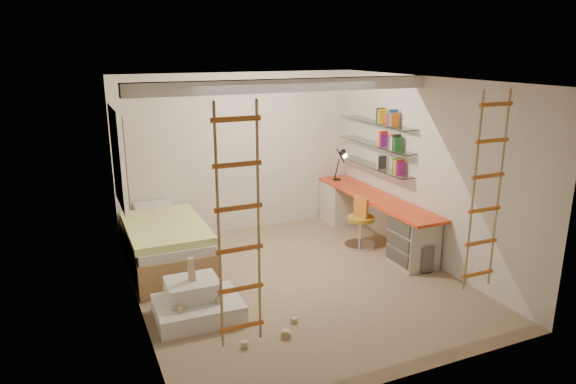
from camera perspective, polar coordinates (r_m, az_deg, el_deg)
name	(u,v)px	position (r m, az deg, el deg)	size (l,w,h in m)	color
floor	(297,282)	(6.86, 1.03, -9.92)	(4.50, 4.50, 0.00)	#9A7C63
ceiling_beam	(288,85)	(6.47, 0.00, 11.76)	(4.00, 0.18, 0.16)	white
window_frame	(118,157)	(7.27, -18.36, 3.69)	(0.06, 1.15, 1.35)	white
window_blind	(121,157)	(7.28, -18.05, 3.72)	(0.02, 1.00, 1.20)	#4C2D1E
rope_ladder_left	(239,229)	(4.31, -5.47, -4.09)	(0.41, 0.04, 2.13)	#C96A22
rope_ladder_right	(486,193)	(5.71, 21.17, -0.11)	(0.41, 0.04, 2.13)	orange
waste_bin	(423,257)	(7.37, 14.75, -6.95)	(0.31, 0.31, 0.38)	white
desk	(373,217)	(8.19, 9.47, -2.73)	(0.56, 2.80, 0.75)	#EC451B
shelves	(375,144)	(8.22, 9.69, 5.23)	(0.25, 1.80, 0.71)	white
bed	(165,243)	(7.41, -13.55, -5.58)	(1.02, 2.00, 0.69)	#AD7F51
task_lamp	(342,160)	(8.76, 6.01, 3.59)	(0.14, 0.36, 0.57)	black
swivel_chair	(360,229)	(7.95, 8.05, -4.08)	(0.51, 0.51, 0.80)	#B49522
play_platform	(197,303)	(6.07, -10.11, -12.05)	(0.97, 0.76, 0.42)	silver
toy_blocks	(229,301)	(5.82, -6.57, -11.97)	(1.26, 0.98, 0.69)	#CCB284
books	(376,136)	(8.19, 9.73, 6.11)	(0.14, 0.58, 0.92)	#8C1E7F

